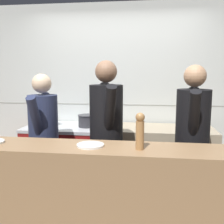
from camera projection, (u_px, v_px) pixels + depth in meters
The scene contains 11 objects.
wall_back_tiled at pixel (118, 94), 3.87m from camera, with size 8.00×0.06×2.60m.
oven_range at pixel (71, 157), 3.68m from camera, with size 1.21×0.71×0.89m.
prep_counter at pixel (164, 161), 3.52m from camera, with size 1.28×0.65×0.90m.
pass_counter at pixel (102, 202), 2.30m from camera, with size 3.33×0.45×1.00m.
stock_pot at pixel (49, 119), 3.64m from camera, with size 0.25×0.25×0.17m.
sauce_pot at pixel (87, 120), 3.55m from camera, with size 0.25×0.25×0.16m.
plated_dish_appetiser at pixel (90, 145), 2.24m from camera, with size 0.24×0.24×0.02m.
pepper_mill at pixel (140, 130), 2.13m from camera, with size 0.08×0.08×0.31m.
chef_head_cook at pixel (44, 137), 2.95m from camera, with size 0.33×0.70×1.61m.
chef_sous at pixel (106, 133), 2.82m from camera, with size 0.45×0.76×1.75m.
chef_line at pixel (192, 138), 2.72m from camera, with size 0.39×0.75×1.70m.
Camera 1 is at (0.42, -2.40, 1.63)m, focal length 42.00 mm.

